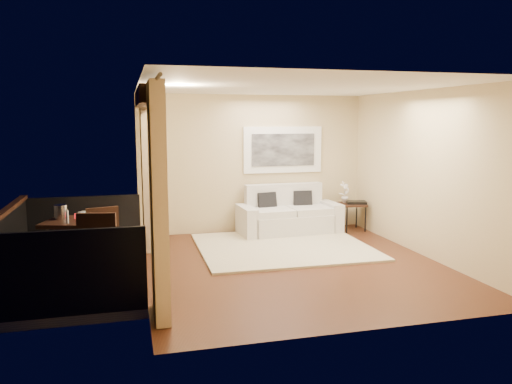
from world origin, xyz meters
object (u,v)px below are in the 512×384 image
object	(u,v)px
bistro_table	(73,226)
balcony_chair_near	(96,251)
ice_bucket	(61,212)
sofa	(288,216)
side_table	(352,206)
orchid	(345,192)
balcony_chair_far	(102,236)

from	to	relation	value
bistro_table	balcony_chair_near	size ratio (longest dim) A/B	0.81
ice_bucket	balcony_chair_near	bearing A→B (deg)	-65.85
sofa	side_table	size ratio (longest dim) A/B	3.52
orchid	balcony_chair_far	distance (m)	5.04
orchid	side_table	bearing A→B (deg)	-43.66
sofa	balcony_chair_near	bearing A→B (deg)	-142.14
sofa	balcony_chair_far	distance (m)	3.95
side_table	balcony_chair_far	bearing A→B (deg)	-158.37
ice_bucket	balcony_chair_far	bearing A→B (deg)	-15.13
orchid	balcony_chair_near	distance (m)	5.53
side_table	balcony_chair_far	xyz separation A→B (m)	(-4.74, -1.88, 0.10)
bistro_table	balcony_chair_near	distance (m)	1.10
orchid	sofa	bearing A→B (deg)	-179.01
orchid	ice_bucket	world-z (taller)	ice_bucket
ice_bucket	side_table	bearing A→B (deg)	18.16
side_table	orchid	size ratio (longest dim) A/B	1.31
balcony_chair_far	side_table	bearing A→B (deg)	-174.00
bistro_table	ice_bucket	world-z (taller)	ice_bucket
balcony_chair_far	balcony_chair_near	world-z (taller)	balcony_chair_near
side_table	balcony_chair_near	size ratio (longest dim) A/B	0.53
bistro_table	balcony_chair_far	size ratio (longest dim) A/B	0.87
orchid	bistro_table	world-z (taller)	orchid
sofa	side_table	bearing A→B (deg)	-6.95
sofa	ice_bucket	world-z (taller)	ice_bucket
sofa	side_table	world-z (taller)	sofa
sofa	bistro_table	bearing A→B (deg)	-155.85
side_table	ice_bucket	xyz separation A→B (m)	(-5.28, -1.73, 0.45)
side_table	bistro_table	distance (m)	5.45
side_table	balcony_chair_near	world-z (taller)	balcony_chair_near
side_table	bistro_table	xyz separation A→B (m)	(-5.12, -1.86, 0.27)
balcony_chair_near	ice_bucket	bearing A→B (deg)	122.99
side_table	balcony_chair_far	distance (m)	5.10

